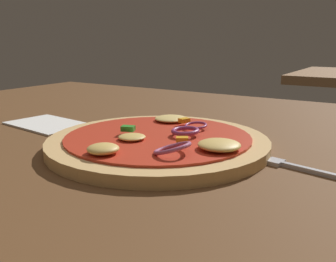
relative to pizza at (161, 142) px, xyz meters
name	(u,v)px	position (x,y,z in m)	size (l,w,h in m)	color
dining_table	(143,168)	(0.00, -0.03, -0.03)	(1.40, 1.10, 0.04)	brown
pizza	(161,142)	(0.00, 0.00, 0.00)	(0.30, 0.30, 0.03)	tan
fork	(299,168)	(0.18, 0.01, -0.01)	(0.17, 0.05, 0.01)	silver
napkin	(48,124)	(-0.24, 0.02, -0.01)	(0.15, 0.11, 0.00)	white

